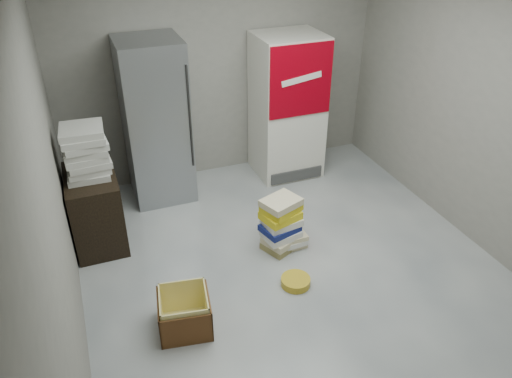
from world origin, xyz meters
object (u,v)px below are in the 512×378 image
at_px(phonebook_stack_main, 281,224).
at_px(wood_shelf, 96,209).
at_px(coke_cooler, 287,107).
at_px(steel_fridge, 156,122).
at_px(cardboard_box, 185,314).

bearing_deg(phonebook_stack_main, wood_shelf, 138.33).
xyz_separation_m(wood_shelf, phonebook_stack_main, (1.75, -0.81, -0.10)).
relative_size(coke_cooler, wood_shelf, 2.25).
bearing_deg(phonebook_stack_main, steel_fridge, 103.98).
relative_size(steel_fridge, coke_cooler, 1.06).
relative_size(coke_cooler, phonebook_stack_main, 2.96).
bearing_deg(coke_cooler, phonebook_stack_main, -115.51).
distance_m(coke_cooler, cardboard_box, 3.07).
distance_m(coke_cooler, wood_shelf, 2.63).
xyz_separation_m(steel_fridge, coke_cooler, (1.65, -0.01, -0.05)).
bearing_deg(coke_cooler, cardboard_box, -130.63).
bearing_deg(cardboard_box, coke_cooler, 58.50).
bearing_deg(phonebook_stack_main, coke_cooler, 47.56).
height_order(coke_cooler, phonebook_stack_main, coke_cooler).
height_order(wood_shelf, cardboard_box, wood_shelf).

